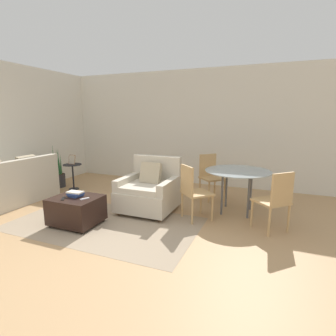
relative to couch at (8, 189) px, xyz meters
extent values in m
plane|color=tan|center=(2.61, -0.86, -0.30)|extent=(20.00, 20.00, 0.00)
cube|color=silver|center=(2.61, 2.92, 1.07)|extent=(12.00, 0.06, 2.75)
cube|color=silver|center=(-0.56, 0.64, 1.07)|extent=(0.06, 12.00, 2.75)
cube|color=gray|center=(2.24, -0.09, -0.30)|extent=(2.91, 1.65, 0.00)
cube|color=brown|center=(2.24, -0.73, -0.30)|extent=(2.85, 0.06, 0.00)
cube|color=brown|center=(2.24, -0.55, -0.30)|extent=(2.85, 0.06, 0.00)
cube|color=brown|center=(2.24, -0.36, -0.30)|extent=(2.85, 0.06, 0.00)
cube|color=brown|center=(2.24, -0.18, -0.30)|extent=(2.85, 0.06, 0.00)
cube|color=brown|center=(2.24, 0.01, -0.30)|extent=(2.85, 0.06, 0.00)
cube|color=brown|center=(2.24, 0.19, -0.30)|extent=(2.85, 0.06, 0.00)
cube|color=brown|center=(2.24, 0.37, -0.30)|extent=(2.85, 0.06, 0.00)
cube|color=brown|center=(2.24, 0.56, -0.30)|extent=(2.85, 0.06, 0.00)
cube|color=beige|center=(-0.06, 0.00, -0.10)|extent=(0.87, 1.82, 0.40)
cube|color=beige|center=(0.31, 0.00, 0.34)|extent=(0.14, 1.82, 0.47)
cube|color=beige|center=(-0.06, 0.85, 0.23)|extent=(0.80, 0.12, 0.26)
cube|color=tan|center=(0.03, 0.41, 0.38)|extent=(0.19, 0.40, 0.41)
cube|color=beige|center=(2.63, 0.68, -0.07)|extent=(0.93, 0.92, 0.34)
cube|color=beige|center=(2.63, 0.65, 0.15)|extent=(0.69, 0.80, 0.10)
cube|color=beige|center=(2.62, 1.08, 0.37)|extent=(0.93, 0.12, 0.54)
cube|color=beige|center=(2.22, 0.68, 0.20)|extent=(0.12, 0.84, 0.20)
cube|color=beige|center=(3.03, 0.69, 0.20)|extent=(0.12, 0.84, 0.20)
cylinder|color=brown|center=(2.24, 0.30, -0.27)|extent=(0.05, 0.05, 0.06)
cylinder|color=brown|center=(3.01, 0.31, -0.27)|extent=(0.05, 0.05, 0.06)
cylinder|color=brown|center=(2.24, 1.06, -0.27)|extent=(0.05, 0.05, 0.06)
cylinder|color=brown|center=(3.01, 1.06, -0.27)|extent=(0.05, 0.05, 0.06)
cube|color=tan|center=(2.63, 0.80, 0.36)|extent=(0.37, 0.21, 0.38)
cube|color=black|center=(1.86, -0.26, -0.06)|extent=(0.71, 0.60, 0.40)
cylinder|color=black|center=(1.55, -0.51, -0.28)|extent=(0.04, 0.04, 0.04)
cylinder|color=black|center=(2.16, -0.51, -0.28)|extent=(0.04, 0.04, 0.04)
cylinder|color=black|center=(1.55, -0.01, -0.28)|extent=(0.04, 0.04, 0.04)
cylinder|color=black|center=(2.16, -0.01, -0.28)|extent=(0.04, 0.04, 0.04)
cube|color=#2D478C|center=(1.83, -0.22, 0.15)|extent=(0.20, 0.19, 0.03)
cube|color=#2D478C|center=(1.83, -0.23, 0.18)|extent=(0.22, 0.19, 0.03)
cube|color=beige|center=(1.83, -0.23, 0.20)|extent=(0.24, 0.15, 0.02)
cube|color=#B7B7BC|center=(2.04, -0.28, 0.14)|extent=(0.10, 0.14, 0.01)
cube|color=black|center=(1.74, -0.39, 0.14)|extent=(0.13, 0.16, 0.01)
cylinder|color=#333338|center=(-0.08, 1.34, -0.15)|extent=(0.32, 0.32, 0.31)
cylinder|color=black|center=(-0.08, 1.34, 0.00)|extent=(0.30, 0.30, 0.02)
cone|color=#2D6B38|center=(-0.02, 1.34, 0.29)|extent=(0.05, 0.09, 0.57)
cone|color=#2D6B38|center=(-0.03, 1.41, 0.25)|extent=(0.10, 0.08, 0.49)
cone|color=#2D6B38|center=(-0.09, 1.40, 0.31)|extent=(0.07, 0.05, 0.62)
cone|color=#2D6B38|center=(-0.16, 1.38, 0.32)|extent=(0.09, 0.14, 0.62)
cone|color=#2D6B38|center=(-0.14, 1.30, 0.36)|extent=(0.06, 0.07, 0.72)
cone|color=#2D6B38|center=(-0.10, 1.27, 0.30)|extent=(0.09, 0.05, 0.59)
cone|color=#2D6B38|center=(-0.05, 1.31, 0.25)|extent=(0.08, 0.09, 0.48)
cylinder|color=black|center=(0.41, 1.30, 0.28)|extent=(0.40, 0.40, 0.02)
cylinder|color=black|center=(0.41, 1.30, -0.01)|extent=(0.04, 0.04, 0.55)
cylinder|color=black|center=(0.41, 1.30, -0.29)|extent=(0.22, 0.22, 0.02)
cube|color=#8C6647|center=(0.41, 1.30, 0.39)|extent=(0.18, 0.06, 0.21)
cube|color=#B2A893|center=(0.41, 1.29, 0.39)|extent=(0.15, 0.04, 0.19)
cube|color=#8C6647|center=(0.41, 1.32, 0.34)|extent=(0.02, 0.04, 0.10)
cylinder|color=#99A8AD|center=(4.08, 1.21, 0.44)|extent=(1.11, 1.11, 0.01)
cylinder|color=#59595B|center=(3.86, 1.00, 0.06)|extent=(0.04, 0.04, 0.73)
cylinder|color=#59595B|center=(4.30, 1.00, 0.06)|extent=(0.04, 0.04, 0.73)
cylinder|color=#59595B|center=(3.86, 1.43, 0.06)|extent=(0.04, 0.04, 0.73)
cylinder|color=#59595B|center=(4.30, 1.43, 0.06)|extent=(0.04, 0.04, 0.73)
cube|color=tan|center=(3.52, 0.66, 0.13)|extent=(0.59, 0.59, 0.03)
cube|color=tan|center=(3.39, 0.52, 0.37)|extent=(0.29, 0.29, 0.45)
cylinder|color=tan|center=(3.78, 0.66, -0.09)|extent=(0.03, 0.03, 0.42)
cylinder|color=tan|center=(3.52, 0.91, -0.09)|extent=(0.03, 0.03, 0.42)
cylinder|color=tan|center=(3.52, 0.40, -0.09)|extent=(0.03, 0.03, 0.42)
cylinder|color=tan|center=(3.27, 0.66, -0.09)|extent=(0.03, 0.03, 0.42)
cube|color=tan|center=(4.64, 0.66, 0.13)|extent=(0.59, 0.59, 0.03)
cube|color=tan|center=(4.77, 0.52, 0.37)|extent=(0.29, 0.29, 0.45)
cylinder|color=tan|center=(4.64, 0.91, -0.09)|extent=(0.03, 0.03, 0.42)
cylinder|color=tan|center=(4.38, 0.66, -0.09)|extent=(0.03, 0.03, 0.42)
cylinder|color=tan|center=(4.89, 0.66, -0.09)|extent=(0.03, 0.03, 0.42)
cylinder|color=tan|center=(4.64, 0.40, -0.09)|extent=(0.03, 0.03, 0.42)
cube|color=tan|center=(3.52, 1.77, 0.13)|extent=(0.59, 0.59, 0.03)
cube|color=tan|center=(3.39, 1.91, 0.37)|extent=(0.29, 0.29, 0.45)
cylinder|color=tan|center=(3.52, 1.52, -0.09)|extent=(0.03, 0.03, 0.42)
cylinder|color=tan|center=(3.78, 1.77, -0.09)|extent=(0.03, 0.03, 0.42)
cylinder|color=tan|center=(3.27, 1.77, -0.09)|extent=(0.03, 0.03, 0.42)
cylinder|color=tan|center=(3.52, 2.03, -0.09)|extent=(0.03, 0.03, 0.42)
camera|label=1|loc=(4.61, -3.29, 1.36)|focal=28.00mm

